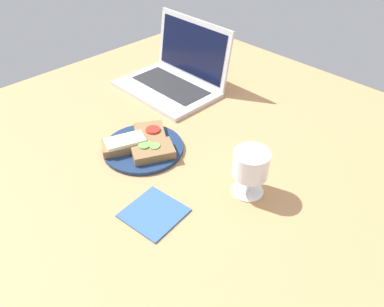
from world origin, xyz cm
name	(u,v)px	position (x,y,z in cm)	size (l,w,h in cm)	color
wooden_table	(186,161)	(0.00, 0.00, 1.50)	(140.00, 140.00, 3.00)	#B27F51
plate	(143,148)	(-9.88, -6.10, 3.56)	(21.25, 21.25, 1.12)	navy
sandwich_with_cucumber	(153,151)	(-5.51, -6.41, 5.30)	(11.01, 12.57, 2.63)	brown
sandwich_with_tomato	(150,134)	(-11.84, -2.06, 5.20)	(12.25, 11.75, 2.55)	brown
sandwich_with_cheese	(126,144)	(-12.36, -9.82, 5.53)	(10.94, 13.41, 3.01)	brown
wine_glass	(251,166)	(19.47, 1.37, 10.77)	(8.16, 8.16, 11.42)	white
laptop	(176,74)	(-29.62, 23.76, 7.43)	(32.45, 25.05, 20.71)	silver
napkin	(154,213)	(9.54, -18.70, 3.20)	(11.83, 11.79, 0.40)	#33598C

